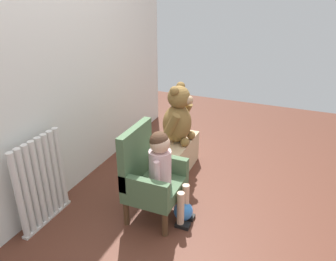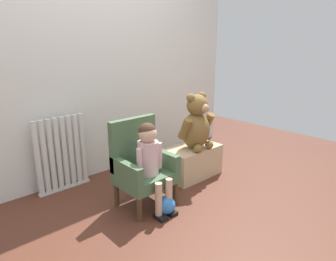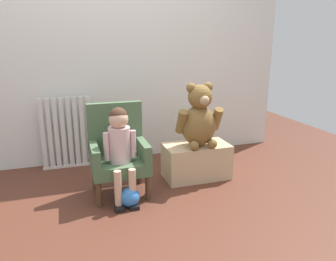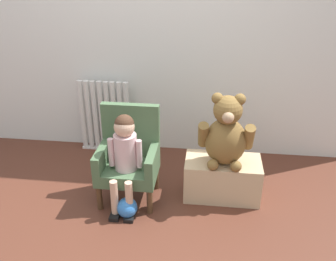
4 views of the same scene
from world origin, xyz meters
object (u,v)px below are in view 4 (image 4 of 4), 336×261
Objects in this scene: radiator at (105,117)px; toy_ball at (127,208)px; large_teddy_bear at (226,134)px; child_armchair at (129,156)px; child_figure at (125,149)px; low_bench at (222,178)px.

toy_ball is (0.42, -0.98, -0.27)m from radiator.
radiator is 1.32m from large_teddy_bear.
child_armchair is 0.39m from toy_ball.
radiator is at bearing 115.10° from child_figure.
child_figure reaches higher than radiator.
child_figure is 0.44m from toy_ball.
large_teddy_bear is at bearing 12.75° from child_figure.
child_figure is 0.75m from large_teddy_bear.
child_armchair is 0.76m from low_bench.
radiator is at bearing 149.32° from large_teddy_bear.
radiator is 0.92m from child_figure.
low_bench is at bearing 94.74° from large_teddy_bear.
low_bench is (1.11, -0.63, -0.19)m from radiator.
low_bench is at bearing 6.45° from child_armchair.
child_armchair is at bearing 90.00° from child_figure.
child_figure is 1.31× the size of large_teddy_bear.
child_figure reaches higher than low_bench.
child_figure reaches higher than toy_ball.
radiator is 4.62× the size of toy_ball.
low_bench is at bearing -29.46° from radiator.
toy_ball is (0.03, -0.16, -0.41)m from child_figure.
child_armchair is 1.31× the size of large_teddy_bear.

